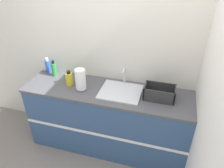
% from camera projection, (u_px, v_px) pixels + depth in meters
% --- Properties ---
extents(ground_plane, '(12.00, 12.00, 0.00)m').
position_uv_depth(ground_plane, '(102.00, 160.00, 2.93)').
color(ground_plane, slate).
extents(wall_back, '(4.48, 0.06, 2.60)m').
position_uv_depth(wall_back, '(115.00, 52.00, 2.75)').
color(wall_back, beige).
rests_on(wall_back, ground_plane).
extents(wall_right, '(0.06, 2.59, 2.60)m').
position_uv_depth(wall_right, '(207.00, 77.00, 2.23)').
color(wall_right, silver).
rests_on(wall_right, ground_plane).
extents(counter_cabinet, '(2.10, 0.61, 0.93)m').
position_uv_depth(counter_cabinet, '(108.00, 119.00, 2.93)').
color(counter_cabinet, '#33517A').
rests_on(counter_cabinet, ground_plane).
extents(sink, '(0.49, 0.43, 0.24)m').
position_uv_depth(sink, '(121.00, 91.00, 2.64)').
color(sink, silver).
rests_on(sink, counter_cabinet).
extents(paper_towel_roll, '(0.13, 0.13, 0.27)m').
position_uv_depth(paper_towel_roll, '(81.00, 80.00, 2.63)').
color(paper_towel_roll, '#4C4C51').
rests_on(paper_towel_roll, counter_cabinet).
extents(dish_rack, '(0.35, 0.21, 0.16)m').
position_uv_depth(dish_rack, '(159.00, 94.00, 2.50)').
color(dish_rack, '#2D2D2D').
rests_on(dish_rack, counter_cabinet).
extents(bottle_green, '(0.07, 0.07, 0.22)m').
position_uv_depth(bottle_green, '(54.00, 69.00, 2.94)').
color(bottle_green, '#2D8C3D').
rests_on(bottle_green, counter_cabinet).
extents(bottle_blue, '(0.07, 0.07, 0.22)m').
position_uv_depth(bottle_blue, '(48.00, 66.00, 3.02)').
color(bottle_blue, '#2D56B7').
rests_on(bottle_blue, counter_cabinet).
extents(bottle_yellow, '(0.09, 0.09, 0.20)m').
position_uv_depth(bottle_yellow, '(69.00, 79.00, 2.75)').
color(bottle_yellow, yellow).
rests_on(bottle_yellow, counter_cabinet).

